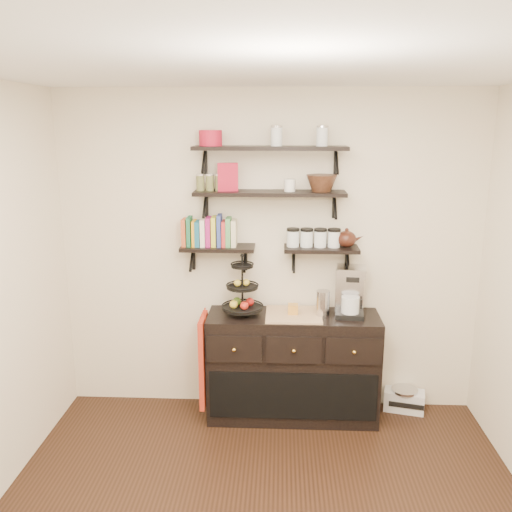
% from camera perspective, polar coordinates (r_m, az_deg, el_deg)
% --- Properties ---
extents(ceiling, '(3.50, 3.50, 0.02)m').
position_cam_1_polar(ceiling, '(2.67, 0.74, 19.75)').
color(ceiling, white).
rests_on(ceiling, back_wall).
extents(back_wall, '(3.50, 0.02, 2.70)m').
position_cam_1_polar(back_wall, '(4.54, 1.45, 0.13)').
color(back_wall, beige).
rests_on(back_wall, ground).
extents(shelf_top, '(1.20, 0.27, 0.23)m').
position_cam_1_polar(shelf_top, '(4.28, 1.48, 11.25)').
color(shelf_top, black).
rests_on(shelf_top, back_wall).
extents(shelf_mid, '(1.20, 0.27, 0.23)m').
position_cam_1_polar(shelf_mid, '(4.31, 1.45, 6.60)').
color(shelf_mid, black).
rests_on(shelf_mid, back_wall).
extents(shelf_low_left, '(0.60, 0.25, 0.23)m').
position_cam_1_polar(shelf_low_left, '(4.43, -4.02, 0.81)').
color(shelf_low_left, black).
rests_on(shelf_low_left, back_wall).
extents(shelf_low_right, '(0.60, 0.25, 0.23)m').
position_cam_1_polar(shelf_low_right, '(4.41, 6.88, 0.69)').
color(shelf_low_right, black).
rests_on(shelf_low_right, back_wall).
extents(cookbooks, '(0.40, 0.15, 0.26)m').
position_cam_1_polar(cookbooks, '(4.41, -4.91, 2.55)').
color(cookbooks, '#B64F29').
rests_on(cookbooks, shelf_low_left).
extents(glass_canisters, '(0.43, 0.10, 0.13)m').
position_cam_1_polar(glass_canisters, '(4.39, 6.06, 1.80)').
color(glass_canisters, silver).
rests_on(glass_canisters, shelf_low_right).
extents(sideboard, '(1.40, 0.50, 0.92)m').
position_cam_1_polar(sideboard, '(4.62, 3.88, -11.49)').
color(sideboard, black).
rests_on(sideboard, floor).
extents(fruit_stand, '(0.33, 0.33, 0.49)m').
position_cam_1_polar(fruit_stand, '(4.40, -1.40, -4.11)').
color(fruit_stand, black).
rests_on(fruit_stand, sideboard).
extents(candle, '(0.08, 0.08, 0.08)m').
position_cam_1_polar(candle, '(4.42, 3.91, -5.58)').
color(candle, '#B97E2A').
rests_on(candle, sideboard).
extents(coffee_maker, '(0.25, 0.24, 0.42)m').
position_cam_1_polar(coffee_maker, '(4.44, 9.86, -3.76)').
color(coffee_maker, black).
rests_on(coffee_maker, sideboard).
extents(thermal_carafe, '(0.11, 0.11, 0.22)m').
position_cam_1_polar(thermal_carafe, '(4.40, 7.04, -5.03)').
color(thermal_carafe, silver).
rests_on(thermal_carafe, sideboard).
extents(apron, '(0.04, 0.32, 0.75)m').
position_cam_1_polar(apron, '(4.53, -5.52, -10.85)').
color(apron, maroon).
rests_on(apron, sideboard).
extents(radio, '(0.37, 0.27, 0.20)m').
position_cam_1_polar(radio, '(5.01, 15.32, -14.38)').
color(radio, silver).
rests_on(radio, floor).
extents(recipe_box, '(0.17, 0.08, 0.22)m').
position_cam_1_polar(recipe_box, '(4.31, -2.99, 8.30)').
color(recipe_box, '#A7132B').
rests_on(recipe_box, shelf_mid).
extents(walnut_bowl, '(0.24, 0.24, 0.13)m').
position_cam_1_polar(walnut_bowl, '(4.31, 6.91, 7.62)').
color(walnut_bowl, black).
rests_on(walnut_bowl, shelf_mid).
extents(ramekins, '(0.09, 0.09, 0.10)m').
position_cam_1_polar(ramekins, '(4.30, 3.57, 7.45)').
color(ramekins, white).
rests_on(ramekins, shelf_mid).
extents(teapot, '(0.21, 0.16, 0.16)m').
position_cam_1_polar(teapot, '(4.41, 9.51, 1.93)').
color(teapot, '#34170F').
rests_on(teapot, shelf_low_right).
extents(red_pot, '(0.18, 0.18, 0.12)m').
position_cam_1_polar(red_pot, '(4.31, -4.81, 12.27)').
color(red_pot, '#A7132B').
rests_on(red_pot, shelf_top).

